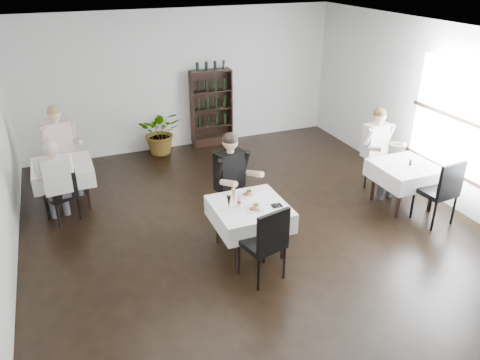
% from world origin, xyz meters
% --- Properties ---
extents(room_shell, '(9.00, 9.00, 9.00)m').
position_xyz_m(room_shell, '(0.00, 0.00, 1.50)').
color(room_shell, black).
rests_on(room_shell, ground).
extents(window_right, '(0.06, 2.30, 1.85)m').
position_xyz_m(window_right, '(3.48, 0.00, 1.50)').
color(window_right, white).
rests_on(window_right, room_shell).
extents(wine_shelf, '(0.90, 0.28, 1.75)m').
position_xyz_m(wine_shelf, '(0.60, 4.31, 0.85)').
color(wine_shelf, black).
rests_on(wine_shelf, ground).
extents(main_table, '(1.03, 1.03, 0.77)m').
position_xyz_m(main_table, '(-0.30, 0.00, 0.62)').
color(main_table, black).
rests_on(main_table, ground).
extents(left_table, '(0.98, 0.98, 0.77)m').
position_xyz_m(left_table, '(-2.70, 2.50, 0.62)').
color(left_table, black).
rests_on(left_table, ground).
extents(right_table, '(0.98, 0.98, 0.77)m').
position_xyz_m(right_table, '(2.70, 0.30, 0.62)').
color(right_table, black).
rests_on(right_table, ground).
extents(potted_tree, '(1.08, 1.00, 1.00)m').
position_xyz_m(potted_tree, '(-0.61, 4.20, 0.50)').
color(potted_tree, '#29531C').
rests_on(potted_tree, ground).
extents(main_chair_far, '(0.50, 0.50, 0.87)m').
position_xyz_m(main_chair_far, '(-0.33, 0.62, 0.49)').
color(main_chair_far, black).
rests_on(main_chair_far, ground).
extents(main_chair_near, '(0.61, 0.61, 1.10)m').
position_xyz_m(main_chair_near, '(-0.37, -0.72, 0.63)').
color(main_chair_near, black).
rests_on(main_chair_near, ground).
extents(left_chair_far, '(0.43, 0.43, 0.93)m').
position_xyz_m(left_chair_far, '(-2.73, 3.27, 0.53)').
color(left_chair_far, black).
rests_on(left_chair_far, ground).
extents(left_chair_near, '(0.56, 0.57, 0.93)m').
position_xyz_m(left_chair_near, '(-2.77, 1.89, 0.53)').
color(left_chair_near, black).
rests_on(left_chair_near, ground).
extents(right_chair_far, '(0.53, 0.53, 1.08)m').
position_xyz_m(right_chair_far, '(2.74, 0.97, 0.62)').
color(right_chair_far, black).
rests_on(right_chair_far, ground).
extents(right_chair_near, '(0.56, 0.56, 1.12)m').
position_xyz_m(right_chair_near, '(2.82, -0.43, 0.64)').
color(right_chair_near, black).
rests_on(right_chair_near, ground).
extents(diner_main, '(0.68, 0.73, 1.61)m').
position_xyz_m(diner_main, '(-0.29, 0.65, 0.94)').
color(diner_main, '#42434B').
rests_on(diner_main, ground).
extents(diner_left_far, '(0.67, 0.71, 1.62)m').
position_xyz_m(diner_left_far, '(-2.66, 3.07, 0.94)').
color(diner_left_far, '#42434B').
rests_on(diner_left_far, ground).
extents(diner_left_near, '(0.58, 0.60, 1.47)m').
position_xyz_m(diner_left_near, '(-2.81, 1.83, 0.85)').
color(diner_left_near, '#42434B').
rests_on(diner_left_near, ground).
extents(diner_right_far, '(0.62, 0.64, 1.58)m').
position_xyz_m(diner_right_far, '(2.60, 0.93, 0.92)').
color(diner_right_far, '#42434B').
rests_on(diner_right_far, ground).
extents(plate_far, '(0.25, 0.25, 0.07)m').
position_xyz_m(plate_far, '(-0.20, 0.29, 0.79)').
color(plate_far, white).
rests_on(plate_far, main_table).
extents(plate_near, '(0.25, 0.25, 0.07)m').
position_xyz_m(plate_near, '(-0.28, -0.14, 0.79)').
color(plate_near, white).
rests_on(plate_near, main_table).
extents(pilsner_dark, '(0.06, 0.06, 0.26)m').
position_xyz_m(pilsner_dark, '(-0.61, -0.00, 0.88)').
color(pilsner_dark, black).
rests_on(pilsner_dark, main_table).
extents(pilsner_lager, '(0.07, 0.07, 0.28)m').
position_xyz_m(pilsner_lager, '(-0.49, 0.14, 0.88)').
color(pilsner_lager, '#B57E2E').
rests_on(pilsner_lager, main_table).
extents(coke_bottle, '(0.06, 0.06, 0.22)m').
position_xyz_m(coke_bottle, '(-0.46, 0.01, 0.86)').
color(coke_bottle, silver).
rests_on(coke_bottle, main_table).
extents(napkin_cutlery, '(0.16, 0.17, 0.02)m').
position_xyz_m(napkin_cutlery, '(0.04, -0.18, 0.78)').
color(napkin_cutlery, black).
rests_on(napkin_cutlery, main_table).
extents(pepper_mill, '(0.05, 0.05, 0.10)m').
position_xyz_m(pepper_mill, '(2.74, 0.25, 0.82)').
color(pepper_mill, black).
rests_on(pepper_mill, right_table).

